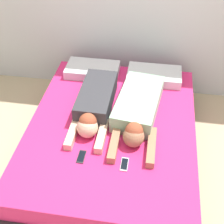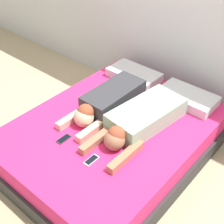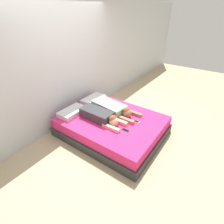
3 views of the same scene
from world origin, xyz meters
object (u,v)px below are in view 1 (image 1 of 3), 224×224
at_px(bed, 112,139).
at_px(pillow_head_right, 154,75).
at_px(pillow_head_left, 93,70).
at_px(person_left, 94,105).
at_px(cell_phone_right, 124,164).
at_px(person_right, 138,110).
at_px(cell_phone_left, 81,157).

distance_m(bed, pillow_head_right, 0.91).
relative_size(pillow_head_left, pillow_head_right, 1.00).
bearing_deg(person_left, bed, -35.56).
relative_size(bed, person_left, 2.08).
xyz_separation_m(pillow_head_left, person_left, (0.16, -0.66, 0.05)).
relative_size(person_left, cell_phone_right, 7.05).
distance_m(pillow_head_left, person_left, 0.69).
relative_size(person_right, cell_phone_left, 8.03).
bearing_deg(cell_phone_left, pillow_head_left, 97.23).
height_order(pillow_head_right, cell_phone_left, pillow_head_right).
distance_m(bed, person_left, 0.39).
bearing_deg(cell_phone_right, person_left, 121.35).
height_order(bed, person_left, person_left).
distance_m(person_right, cell_phone_left, 0.73).
distance_m(pillow_head_right, person_right, 0.68).
bearing_deg(cell_phone_left, cell_phone_right, -3.91).
xyz_separation_m(pillow_head_left, cell_phone_right, (0.53, -1.28, -0.04)).
distance_m(pillow_head_right, cell_phone_left, 1.37).
relative_size(pillow_head_right, cell_phone_left, 4.22).
xyz_separation_m(pillow_head_left, person_right, (0.58, -0.67, 0.04)).
xyz_separation_m(person_right, cell_phone_left, (-0.42, -0.59, -0.09)).
distance_m(pillow_head_left, pillow_head_right, 0.71).
bearing_deg(pillow_head_right, cell_phone_left, -113.56).
distance_m(pillow_head_right, person_left, 0.86).
distance_m(bed, cell_phone_left, 0.53).
relative_size(pillow_head_left, cell_phone_right, 4.22).
bearing_deg(person_right, cell_phone_left, -125.62).
bearing_deg(pillow_head_right, person_left, -129.45).
bearing_deg(bed, person_left, 144.44).
xyz_separation_m(person_right, cell_phone_right, (-0.05, -0.61, -0.09)).
bearing_deg(pillow_head_left, cell_phone_right, -67.41).
height_order(person_left, cell_phone_right, person_left).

